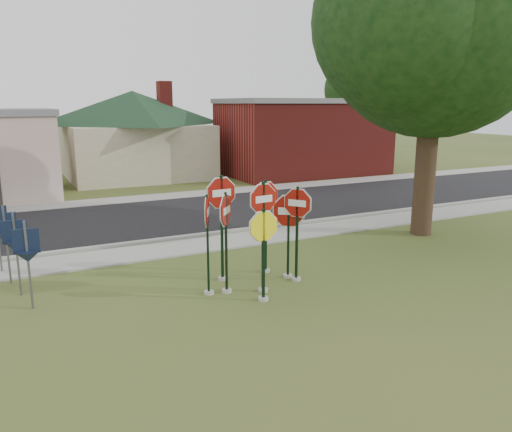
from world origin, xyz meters
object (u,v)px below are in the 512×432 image
stop_sign_yellow (264,244)px  oak_tree (437,18)px  stop_sign_left (226,229)px  stop_sign_center (263,222)px

stop_sign_yellow → oak_tree: bearing=20.6°
stop_sign_yellow → oak_tree: size_ratio=0.20×
stop_sign_yellow → stop_sign_left: 1.03m
stop_sign_yellow → oak_tree: 10.05m
stop_sign_yellow → stop_sign_left: bearing=123.5°
stop_sign_left → stop_sign_center: bearing=-22.8°
stop_sign_left → oak_tree: (8.27, 2.05, 5.53)m
stop_sign_left → oak_tree: size_ratio=0.23×
oak_tree → stop_sign_yellow: bearing=-159.4°
stop_sign_center → stop_sign_left: stop_sign_center is taller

